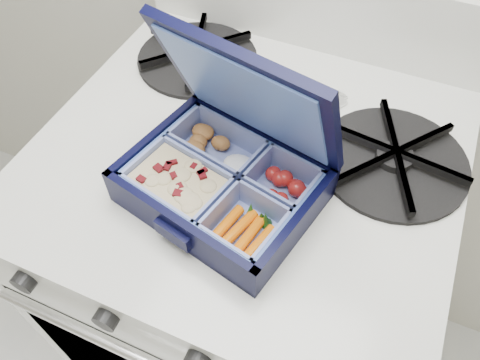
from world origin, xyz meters
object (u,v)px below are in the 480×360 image
at_px(bento_box, 222,184).
at_px(fork, 292,128).
at_px(stove, 249,279).
at_px(burner_grate, 395,156).

distance_m(bento_box, fork, 0.15).
xyz_separation_m(stove, burner_grate, (0.18, 0.04, 0.42)).
bearing_deg(fork, bento_box, -75.55).
distance_m(burner_grate, fork, 0.14).
xyz_separation_m(burner_grate, fork, (-0.14, 0.00, -0.01)).
relative_size(stove, burner_grate, 4.29).
height_order(stove, burner_grate, burner_grate).
height_order(bento_box, fork, bento_box).
height_order(burner_grate, fork, burner_grate).
height_order(stove, bento_box, bento_box).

